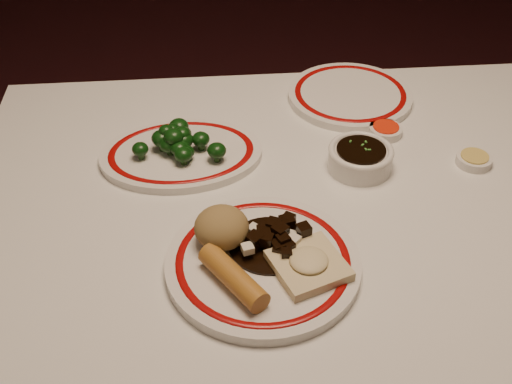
% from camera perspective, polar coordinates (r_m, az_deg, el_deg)
% --- Properties ---
extents(dining_table, '(1.20, 0.90, 0.75)m').
position_cam_1_polar(dining_table, '(1.15, 5.04, -4.59)').
color(dining_table, white).
rests_on(dining_table, ground).
extents(main_plate, '(0.39, 0.39, 0.02)m').
position_cam_1_polar(main_plate, '(0.97, 0.62, -6.34)').
color(main_plate, silver).
rests_on(main_plate, dining_table).
extents(rice_mound, '(0.08, 0.08, 0.06)m').
position_cam_1_polar(rice_mound, '(0.97, -3.08, -3.17)').
color(rice_mound, olive).
rests_on(rice_mound, main_plate).
extents(spring_roll, '(0.10, 0.12, 0.03)m').
position_cam_1_polar(spring_roll, '(0.91, -2.03, -7.56)').
color(spring_roll, '#B4782C').
rests_on(spring_roll, main_plate).
extents(fried_wonton, '(0.13, 0.13, 0.03)m').
position_cam_1_polar(fried_wonton, '(0.94, 4.70, -6.41)').
color(fried_wonton, beige).
rests_on(fried_wonton, main_plate).
extents(stirfry_heap, '(0.13, 0.13, 0.03)m').
position_cam_1_polar(stirfry_heap, '(0.98, 1.60, -4.18)').
color(stirfry_heap, black).
rests_on(stirfry_heap, main_plate).
extents(broccoli_plate, '(0.31, 0.27, 0.02)m').
position_cam_1_polar(broccoli_plate, '(1.19, -6.65, 3.38)').
color(broccoli_plate, silver).
rests_on(broccoli_plate, dining_table).
extents(broccoli_pile, '(0.17, 0.13, 0.05)m').
position_cam_1_polar(broccoli_pile, '(1.17, -6.86, 4.56)').
color(broccoli_pile, '#23471C').
rests_on(broccoli_pile, broccoli_plate).
extents(soy_bowl, '(0.11, 0.11, 0.04)m').
position_cam_1_polar(soy_bowl, '(1.16, 9.24, 2.93)').
color(soy_bowl, silver).
rests_on(soy_bowl, dining_table).
extents(sweet_sour_dish, '(0.06, 0.06, 0.02)m').
position_cam_1_polar(sweet_sour_dish, '(1.27, 11.45, 5.40)').
color(sweet_sour_dish, silver).
rests_on(sweet_sour_dish, dining_table).
extents(mustard_dish, '(0.06, 0.06, 0.02)m').
position_cam_1_polar(mustard_dish, '(1.23, 18.80, 2.74)').
color(mustard_dish, silver).
rests_on(mustard_dish, dining_table).
extents(far_plate, '(0.32, 0.32, 0.02)m').
position_cam_1_polar(far_plate, '(1.37, 8.36, 8.52)').
color(far_plate, silver).
rests_on(far_plate, dining_table).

